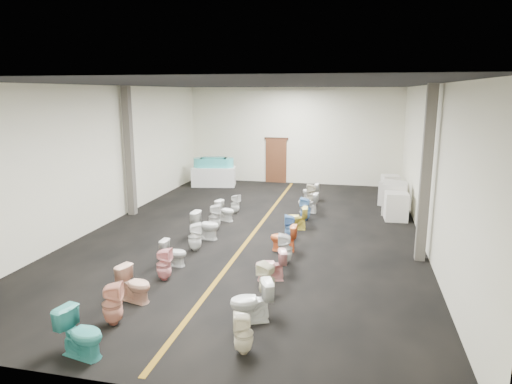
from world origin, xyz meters
TOP-DOWN VIEW (x-y plane):
  - floor at (0.00, 0.00)m, footprint 16.00×16.00m
  - ceiling at (0.00, 0.00)m, footprint 16.00×16.00m
  - wall_back at (0.00, 8.00)m, footprint 10.00×0.00m
  - wall_front at (0.00, -8.00)m, footprint 10.00×0.00m
  - wall_left at (-5.00, 0.00)m, footprint 0.00×16.00m
  - wall_right at (5.00, 0.00)m, footprint 0.00×16.00m
  - aisle_stripe at (0.00, 0.00)m, footprint 0.12×15.60m
  - back_door at (-0.80, 7.94)m, footprint 1.00×0.10m
  - door_frame at (-0.80, 7.95)m, footprint 1.15×0.08m
  - column_left at (-4.75, 1.00)m, footprint 0.25×0.25m
  - column_right at (4.75, -1.50)m, footprint 0.25×0.25m
  - display_table at (-3.48, 6.49)m, footprint 2.12×1.34m
  - bathtub at (-3.48, 6.49)m, footprint 1.84×0.89m
  - appliance_crate_a at (4.40, 2.29)m, footprint 0.78×0.78m
  - appliance_crate_b at (4.40, 3.09)m, footprint 0.91×0.91m
  - appliance_crate_c at (4.40, 4.46)m, footprint 1.07×1.07m
  - appliance_crate_d at (4.40, 5.78)m, footprint 0.77×0.77m
  - toilet_left_0 at (-1.23, -7.45)m, footprint 0.89×0.61m
  - toilet_left_1 at (-1.28, -6.38)m, footprint 0.47×0.47m
  - toilet_left_2 at (-1.34, -5.38)m, footprint 0.82×0.60m
  - toilet_left_3 at (-1.20, -4.24)m, footprint 0.38×0.37m
  - toilet_left_4 at (-1.34, -3.32)m, footprint 0.66×0.39m
  - toilet_left_5 at (-1.21, -2.17)m, footprint 0.47×0.47m
  - toilet_left_6 at (-1.26, -1.10)m, footprint 0.84×0.52m
  - toilet_left_7 at (-1.28, -0.20)m, footprint 0.47×0.46m
  - toilet_left_8 at (-1.26, 0.93)m, footprint 0.77×0.60m
  - toilet_left_9 at (-1.19, 1.93)m, footprint 0.40×0.39m
  - toilet_right_0 at (1.35, -6.78)m, footprint 0.41×0.40m
  - toilet_right_1 at (1.23, -5.70)m, footprint 0.92×0.74m
  - toilet_right_2 at (1.31, -4.59)m, footprint 0.46×0.46m
  - toilet_right_3 at (1.21, -3.69)m, footprint 0.81×0.61m
  - toilet_right_4 at (1.37, -2.56)m, footprint 0.39×0.39m
  - toilet_right_5 at (1.17, -1.62)m, footprint 0.74×0.44m
  - toilet_right_6 at (1.20, -0.60)m, footprint 0.39×0.38m
  - toilet_right_7 at (1.23, 0.45)m, footprint 0.76×0.48m
  - toilet_right_8 at (1.39, 1.54)m, footprint 0.38×0.38m
  - toilet_right_9 at (1.36, 2.61)m, footprint 0.76×0.48m
  - toilet_right_10 at (1.38, 3.68)m, footprint 0.42×0.41m
  - toilet_right_11 at (1.24, 4.63)m, footprint 0.72×0.46m

SIDE VIEW (x-z plane):
  - floor at x=0.00m, z-range 0.00..0.00m
  - aisle_stripe at x=0.00m, z-range 0.00..0.01m
  - toilet_left_4 at x=-1.34m, z-range 0.00..0.66m
  - toilet_left_9 at x=-1.19m, z-range 0.00..0.69m
  - toilet_left_8 at x=-1.26m, z-range 0.00..0.69m
  - toilet_right_11 at x=1.24m, z-range 0.00..0.69m
  - toilet_right_0 at x=1.35m, z-range 0.00..0.73m
  - toilet_right_3 at x=1.21m, z-range 0.00..0.73m
  - toilet_right_5 at x=1.17m, z-range 0.00..0.74m
  - toilet_right_9 at x=1.36m, z-range 0.00..0.74m
  - toilet_right_7 at x=1.23m, z-range 0.00..0.74m
  - toilet_right_6 at x=1.20m, z-range 0.00..0.75m
  - toilet_left_2 at x=-1.34m, z-range 0.00..0.76m
  - toilet_right_2 at x=1.31m, z-range 0.00..0.77m
  - toilet_left_3 at x=-1.20m, z-range 0.00..0.77m
  - toilet_right_4 at x=1.37m, z-range 0.00..0.78m
  - toilet_left_5 at x=-1.21m, z-range 0.00..0.79m
  - toilet_right_8 at x=1.39m, z-range 0.00..0.80m
  - toilet_right_1 at x=1.23m, z-range 0.00..0.82m
  - toilet_left_0 at x=-1.23m, z-range 0.00..0.83m
  - toilet_left_6 at x=-1.26m, z-range 0.00..0.83m
  - toilet_left_1 at x=-1.28m, z-range 0.00..0.83m
  - toilet_left_7 at x=-1.28m, z-range 0.00..0.84m
  - toilet_right_10 at x=1.38m, z-range 0.00..0.85m
  - display_table at x=-3.48m, z-range 0.00..0.88m
  - appliance_crate_c at x=4.40m, z-range 0.00..0.93m
  - appliance_crate_d at x=4.40m, z-range 0.00..0.94m
  - appliance_crate_a at x=4.40m, z-range 0.00..0.95m
  - appliance_crate_b at x=4.40m, z-range 0.00..1.12m
  - back_door at x=-0.80m, z-range 0.00..2.10m
  - bathtub at x=-3.48m, z-range 0.79..1.34m
  - door_frame at x=-0.80m, z-range 2.07..2.17m
  - wall_back at x=0.00m, z-range -2.75..7.25m
  - wall_front at x=0.00m, z-range -2.75..7.25m
  - wall_left at x=-5.00m, z-range -5.75..10.25m
  - wall_right at x=5.00m, z-range -5.75..10.25m
  - column_left at x=-4.75m, z-range 0.00..4.50m
  - column_right at x=4.75m, z-range 0.00..4.50m
  - ceiling at x=0.00m, z-range 4.50..4.50m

